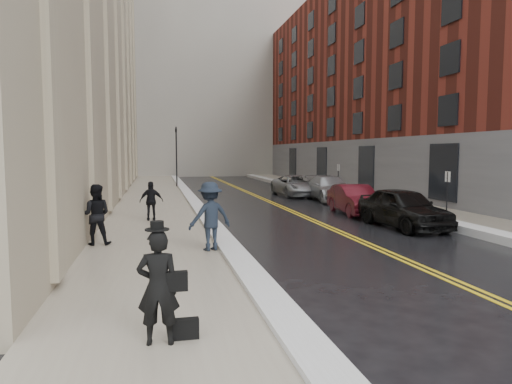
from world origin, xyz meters
name	(u,v)px	position (x,y,z in m)	size (l,w,h in m)	color
ground	(355,288)	(0.00, 0.00, 0.00)	(160.00, 160.00, 0.00)	black
sidewalk_left	(153,207)	(-4.50, 16.00, 0.07)	(4.00, 64.00, 0.15)	gray
sidewalk_right	(380,201)	(9.00, 16.00, 0.07)	(3.00, 64.00, 0.15)	gray
lane_stripe_a	(275,205)	(2.38, 16.00, 0.00)	(0.12, 64.00, 0.01)	gold
lane_stripe_b	(279,205)	(2.62, 16.00, 0.00)	(0.12, 64.00, 0.01)	gold
snow_ridge_left	(196,205)	(-2.20, 16.00, 0.13)	(0.70, 60.80, 0.26)	silver
snow_ridge_right	(352,201)	(7.15, 16.00, 0.15)	(0.85, 60.80, 0.30)	silver
building_right	(440,76)	(17.50, 23.00, 9.00)	(14.00, 50.00, 18.00)	maroon
tower_far_right	(266,38)	(14.00, 66.00, 22.00)	(22.00, 18.00, 44.00)	slate
traffic_signal	(176,152)	(-2.60, 30.00, 3.08)	(0.18, 0.15, 5.20)	black
parking_sign_near	(447,192)	(7.90, 8.00, 1.36)	(0.06, 0.35, 2.23)	black
parking_sign_far	(338,177)	(7.90, 20.00, 1.36)	(0.06, 0.35, 2.23)	black
car_black	(403,208)	(5.39, 7.24, 0.81)	(1.92, 4.77, 1.63)	black
car_maroon	(355,199)	(5.20, 11.43, 0.73)	(1.54, 4.41, 1.45)	#450C14
car_silver_near	(330,188)	(6.37, 17.72, 0.78)	(2.18, 5.36, 1.56)	#9EA0A5
car_silver_far	(296,186)	(5.20, 21.06, 0.72)	(2.40, 5.21, 1.45)	gray
pedestrian_main	(158,287)	(-4.34, -2.47, 1.02)	(0.64, 0.42, 1.75)	black
pedestrian_a	(96,215)	(-6.20, 5.56, 1.10)	(0.93, 0.72, 1.90)	black
pedestrian_b	(210,216)	(-2.80, 3.99, 1.16)	(1.31, 0.75, 2.03)	black
pedestrian_c	(151,201)	(-4.54, 10.43, 0.98)	(0.97, 0.41, 1.66)	black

